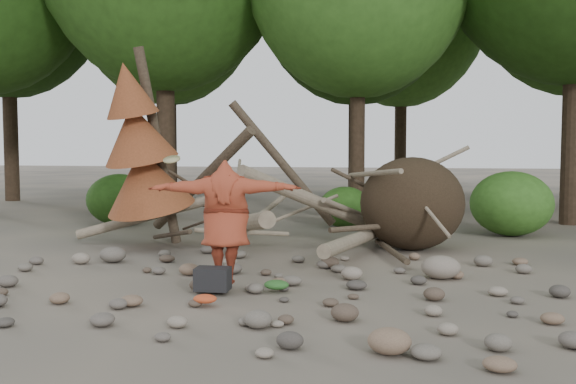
# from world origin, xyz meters

# --- Properties ---
(ground) EXTENTS (120.00, 120.00, 0.00)m
(ground) POSITION_xyz_m (0.00, 0.00, 0.00)
(ground) COLOR #514C44
(ground) RESTS_ON ground
(deadfall_pile) EXTENTS (8.55, 5.24, 3.30)m
(deadfall_pile) POSITION_xyz_m (2.02, 4.24, 0.95)
(deadfall_pile) COLOR #332619
(deadfall_pile) RESTS_ON ground
(dead_conifer) EXTENTS (2.06, 2.16, 4.35)m
(dead_conifer) POSITION_xyz_m (-3.12, 3.37, 2.11)
(dead_conifer) COLOR #4C3F30
(dead_conifer) RESTS_ON ground
(bush_left) EXTENTS (1.80, 1.80, 1.44)m
(bush_left) POSITION_xyz_m (-5.50, 7.20, 0.72)
(bush_left) COLOR #234B14
(bush_left) RESTS_ON ground
(bush_mid) EXTENTS (1.40, 1.40, 1.12)m
(bush_mid) POSITION_xyz_m (0.80, 7.80, 0.56)
(bush_mid) COLOR #2E5F1B
(bush_mid) RESTS_ON ground
(bush_right) EXTENTS (2.00, 2.00, 1.60)m
(bush_right) POSITION_xyz_m (5.00, 7.00, 0.80)
(bush_right) COLOR #397023
(bush_right) RESTS_ON ground
(frisbee_thrower) EXTENTS (2.42, 1.10, 1.99)m
(frisbee_thrower) POSITION_xyz_m (-0.21, -0.05, 1.04)
(frisbee_thrower) COLOR #983822
(frisbee_thrower) RESTS_ON ground
(backpack) EXTENTS (0.52, 0.36, 0.34)m
(backpack) POSITION_xyz_m (-0.29, -0.47, 0.17)
(backpack) COLOR black
(backpack) RESTS_ON ground
(cloth_green) EXTENTS (0.38, 0.31, 0.14)m
(cloth_green) POSITION_xyz_m (0.62, -0.21, 0.07)
(cloth_green) COLOR #2A5F26
(cloth_green) RESTS_ON ground
(cloth_orange) EXTENTS (0.33, 0.27, 0.12)m
(cloth_orange) POSITION_xyz_m (-0.16, -1.22, 0.06)
(cloth_orange) COLOR #C14421
(cloth_orange) RESTS_ON ground
(boulder_front_right) EXTENTS (0.47, 0.42, 0.28)m
(boulder_front_right) POSITION_xyz_m (2.40, -2.78, 0.14)
(boulder_front_right) COLOR #7E644F
(boulder_front_right) RESTS_ON ground
(boulder_mid_right) EXTENTS (0.65, 0.58, 0.39)m
(boulder_mid_right) POSITION_xyz_m (3.09, 1.32, 0.19)
(boulder_mid_right) COLOR gray
(boulder_mid_right) RESTS_ON ground
(boulder_mid_left) EXTENTS (0.50, 0.45, 0.30)m
(boulder_mid_left) POSITION_xyz_m (-2.96, 1.68, 0.15)
(boulder_mid_left) COLOR #655E55
(boulder_mid_left) RESTS_ON ground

